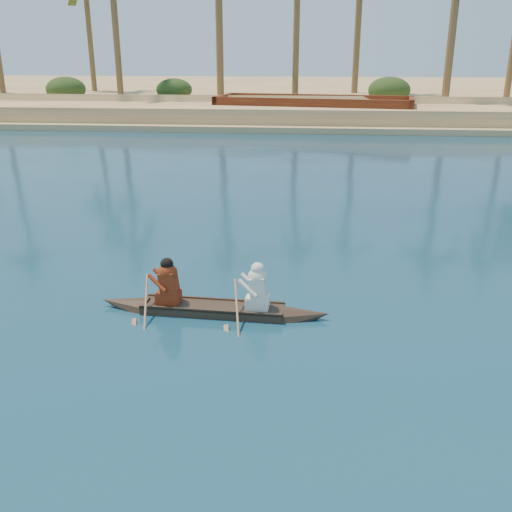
# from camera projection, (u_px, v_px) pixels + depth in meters

# --- Properties ---
(sandy_embankment) EXTENTS (150.00, 51.00, 1.50)m
(sandy_embankment) POSITION_uv_depth(u_px,v_px,m) (364.00, 96.00, 56.24)
(sandy_embankment) COLOR #E1C57F
(sandy_embankment) RESTS_ON ground
(palm_grove) EXTENTS (110.00, 14.00, 16.00)m
(palm_grove) POSITION_uv_depth(u_px,v_px,m) (383.00, 4.00, 42.59)
(palm_grove) COLOR #3F551E
(palm_grove) RESTS_ON ground
(shrub_cluster) EXTENTS (100.00, 6.00, 2.40)m
(shrub_cluster) POSITION_uv_depth(u_px,v_px,m) (381.00, 101.00, 41.60)
(shrub_cluster) COLOR #1D3814
(shrub_cluster) RESTS_ON ground
(canoe) EXTENTS (4.34, 0.78, 1.19)m
(canoe) POSITION_uv_depth(u_px,v_px,m) (213.00, 301.00, 10.51)
(canoe) COLOR #32291B
(canoe) RESTS_ON ground
(barge_mid) EXTENTS (13.33, 6.14, 2.14)m
(barge_mid) POSITION_uv_depth(u_px,v_px,m) (314.00, 113.00, 37.99)
(barge_mid) COLOR brown
(barge_mid) RESTS_ON ground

